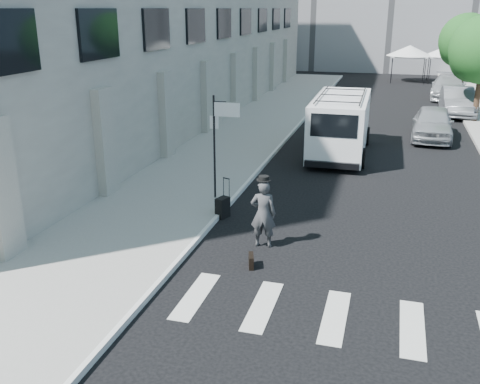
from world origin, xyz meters
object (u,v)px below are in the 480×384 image
Objects in this scene: briefcase at (251,261)px; suitcase at (223,207)px; cargo_van at (341,124)px; businessman at (263,214)px; parked_car_c at (448,87)px; parked_car_b at (457,101)px; parked_car_a at (433,123)px.

briefcase is 3.55m from suitcase.
cargo_van is (0.94, 12.19, 1.17)m from briefcase.
businessman is at bearing 73.61° from briefcase.
suitcase is 28.60m from parked_car_c.
parked_car_c is (0.00, 6.83, -0.01)m from parked_car_b.
parked_car_a is 14.15m from parked_car_c.
parked_car_a is (5.16, 14.95, -0.15)m from businessman.
cargo_van is at bearing -103.70° from parked_car_c.
businessman is 10.90m from cargo_van.
briefcase is at bearing -95.26° from cargo_van.
parked_car_a is at bearing -104.34° from parked_car_b.
briefcase is 24.51m from parked_car_b.
parked_car_b is at bearing -85.38° from parked_car_c.
businessman reaches higher than parked_car_b.
businessman is 0.27× the size of cargo_van.
businessman is 15.82m from parked_car_a.
parked_car_a reaches higher than briefcase.
cargo_van is (2.70, 9.11, 1.00)m from suitcase.
suitcase is at bearing -107.34° from cargo_van.
briefcase is 0.09× the size of parked_car_a.
suitcase is 0.18× the size of cargo_van.
businessman reaches higher than parked_car_c.
briefcase is at bearing -98.28° from parked_car_c.
parked_car_b is at bearing 61.19° from cargo_van.
parked_car_c is at bearing 85.55° from parked_car_a.
parked_car_a is (4.20, 4.10, -0.52)m from cargo_van.
cargo_van is 5.89m from parked_car_a.
suitcase is (-1.76, 3.08, 0.16)m from briefcase.
briefcase is 0.08× the size of parked_car_c.
parked_car_b is at bearing 86.68° from suitcase.
cargo_van is 1.21× the size of parked_car_c.
briefcase is 17.09m from parked_car_a.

